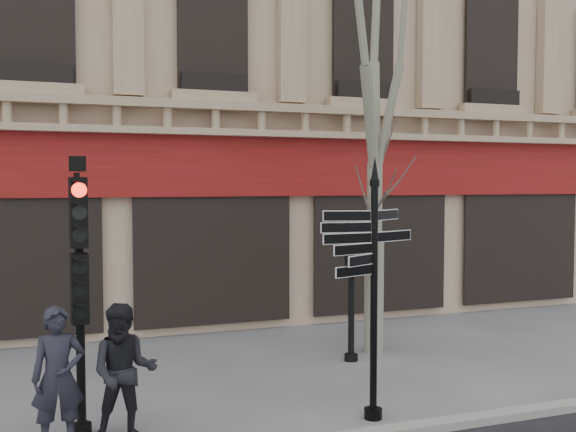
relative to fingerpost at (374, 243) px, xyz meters
name	(u,v)px	position (x,y,z in m)	size (l,w,h in m)	color
ground	(291,408)	(-0.93, 0.75, -2.42)	(80.00, 80.00, 0.00)	#55555A
building	(159,3)	(-0.93, 13.23, 6.57)	(28.00, 15.52, 18.00)	tan
fingerpost	(374,243)	(0.00, 0.00, 0.00)	(1.71, 1.71, 3.61)	black
traffic_signal_main	(79,260)	(-3.80, 0.79, -0.16)	(0.42, 0.31, 3.58)	black
traffic_signal_secondary	(352,263)	(0.94, 2.71, -0.63)	(0.48, 0.38, 2.56)	black
plane_tree	(376,26)	(1.59, 3.10, 3.75)	(3.31, 3.31, 8.80)	gray
pedestrian_a	(58,377)	(-4.07, 0.44, -1.55)	(0.63, 0.42, 1.74)	black
pedestrian_b	(124,372)	(-3.30, 0.37, -1.55)	(0.85, 0.66, 1.74)	black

